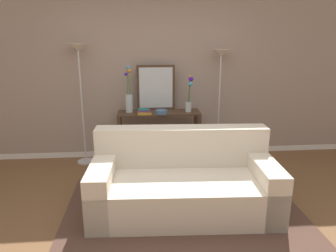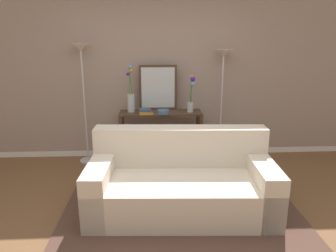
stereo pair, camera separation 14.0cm
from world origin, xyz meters
name	(u,v)px [view 1 (the left image)]	position (x,y,z in m)	size (l,w,h in m)	color
ground_plane	(168,234)	(0.00, 0.00, -0.01)	(16.00, 16.00, 0.02)	brown
back_wall	(155,67)	(0.00, 2.29, 1.43)	(12.00, 0.15, 2.87)	white
area_rug	(184,215)	(0.21, 0.31, 0.01)	(2.63, 2.03, 0.01)	#51382D
couch	(183,183)	(0.21, 0.47, 0.31)	(2.05, 1.08, 0.88)	beige
console_table	(159,128)	(0.03, 1.90, 0.55)	(1.24, 0.38, 0.80)	#473323
floor_lamp_left	(80,71)	(-1.11, 1.99, 1.42)	(0.28, 0.28, 1.80)	silver
floor_lamp_right	(220,74)	(0.97, 1.99, 1.35)	(0.28, 0.28, 1.71)	silver
wall_mirror	(156,88)	(0.00, 2.06, 1.15)	(0.58, 0.02, 0.68)	#473323
vase_tall_flowers	(129,99)	(-0.41, 1.93, 1.01)	(0.11, 0.12, 0.69)	silver
vase_short_flowers	(189,97)	(0.49, 1.88, 1.03)	(0.12, 0.10, 0.55)	silver
fruit_bowl	(161,112)	(0.06, 1.78, 0.83)	(0.18, 0.18, 0.06)	#4C7093
book_stack	(144,112)	(-0.19, 1.77, 0.84)	(0.21, 0.15, 0.08)	gold
book_row_under_console	(138,159)	(-0.30, 1.90, 0.05)	(0.35, 0.18, 0.13)	#2D2D33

